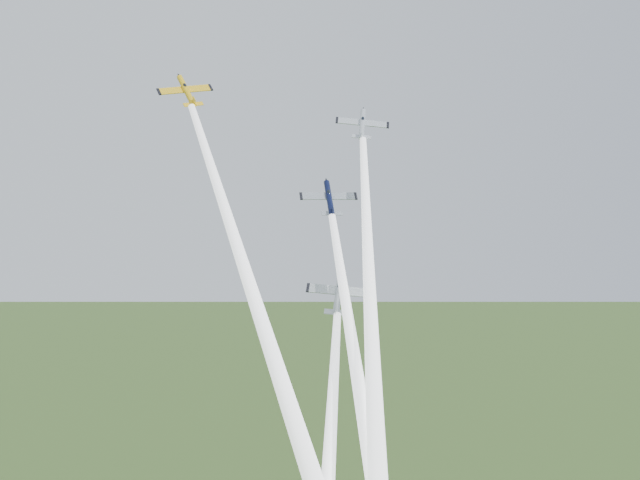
% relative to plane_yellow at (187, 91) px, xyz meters
% --- Properties ---
extents(plane_yellow, '(9.83, 7.72, 7.78)m').
position_rel_plane_yellow_xyz_m(plane_yellow, '(0.00, 0.00, 0.00)').
color(plane_yellow, yellow).
extents(smoke_trail_yellow, '(15.95, 52.99, 59.49)m').
position_rel_plane_yellow_xyz_m(smoke_trail_yellow, '(7.08, -27.37, -31.28)').
color(smoke_trail_yellow, white).
extents(plane_navy, '(8.10, 6.55, 6.58)m').
position_rel_plane_yellow_xyz_m(plane_navy, '(18.18, -8.75, -14.94)').
color(plane_navy, black).
extents(smoke_trail_navy, '(5.47, 47.45, 52.07)m').
position_rel_plane_yellow_xyz_m(smoke_trail_navy, '(16.61, -33.62, -42.52)').
color(smoke_trail_navy, white).
extents(plane_silver_right, '(9.27, 7.47, 7.18)m').
position_rel_plane_yellow_xyz_m(plane_silver_right, '(24.58, -2.22, -4.13)').
color(plane_silver_right, silver).
extents(smoke_trail_silver_right, '(13.58, 47.91, 53.46)m').
position_rel_plane_yellow_xyz_m(smoke_trail_silver_right, '(18.72, -27.08, -32.40)').
color(smoke_trail_silver_right, white).
extents(plane_silver_low, '(10.17, 8.49, 7.57)m').
position_rel_plane_yellow_xyz_m(plane_silver_low, '(17.62, -16.10, -26.99)').
color(plane_silver_low, '#A6AFB4').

